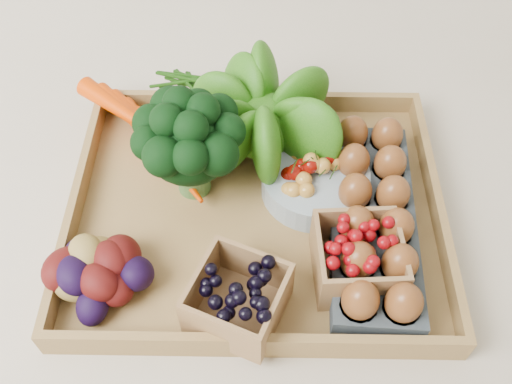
{
  "coord_description": "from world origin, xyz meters",
  "views": [
    {
      "loc": [
        0.01,
        -0.5,
        0.72
      ],
      "look_at": [
        0.0,
        0.0,
        0.06
      ],
      "focal_mm": 40.0,
      "sensor_mm": 36.0,
      "label": 1
    }
  ],
  "objects_px": {
    "tray": "(256,213)",
    "broccoli": "(191,160)",
    "egg_carton": "(371,223)",
    "cherry_bowl": "(315,181)"
  },
  "relations": [
    {
      "from": "tray",
      "to": "broccoli",
      "type": "distance_m",
      "value": 0.13
    },
    {
      "from": "broccoli",
      "to": "cherry_bowl",
      "type": "height_order",
      "value": "broccoli"
    },
    {
      "from": "tray",
      "to": "egg_carton",
      "type": "distance_m",
      "value": 0.17
    },
    {
      "from": "broccoli",
      "to": "cherry_bowl",
      "type": "xyz_separation_m",
      "value": [
        0.19,
        -0.0,
        -0.04
      ]
    },
    {
      "from": "broccoli",
      "to": "cherry_bowl",
      "type": "relative_size",
      "value": 1.02
    },
    {
      "from": "broccoli",
      "to": "cherry_bowl",
      "type": "bearing_deg",
      "value": -0.81
    },
    {
      "from": "cherry_bowl",
      "to": "egg_carton",
      "type": "bearing_deg",
      "value": -43.62
    },
    {
      "from": "tray",
      "to": "cherry_bowl",
      "type": "xyz_separation_m",
      "value": [
        0.09,
        0.04,
        0.03
      ]
    },
    {
      "from": "egg_carton",
      "to": "tray",
      "type": "bearing_deg",
      "value": 171.34
    },
    {
      "from": "broccoli",
      "to": "egg_carton",
      "type": "distance_m",
      "value": 0.28
    }
  ]
}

